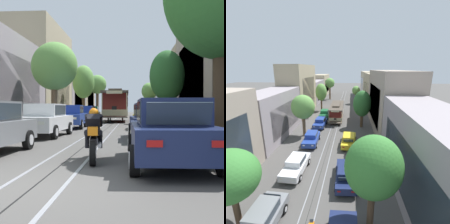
# 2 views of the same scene
# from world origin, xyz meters

# --- Properties ---
(ground_plane) EXTENTS (167.54, 167.54, 0.00)m
(ground_plane) POSITION_xyz_m (0.00, 26.81, 0.00)
(ground_plane) COLOR #4C4947
(trolley_track_rails) EXTENTS (1.14, 75.02, 0.01)m
(trolley_track_rails) POSITION_xyz_m (0.00, 31.51, 0.00)
(trolley_track_rails) COLOR gray
(trolley_track_rails) RESTS_ON ground
(building_facade_left) EXTENTS (5.26, 66.72, 10.97)m
(building_facade_left) POSITION_xyz_m (-9.23, 30.65, 4.19)
(building_facade_left) COLOR gray
(building_facade_left) RESTS_ON ground
(building_facade_right) EXTENTS (5.82, 66.72, 9.86)m
(building_facade_right) POSITION_xyz_m (9.47, 33.81, 4.45)
(building_facade_right) COLOR gray
(building_facade_right) RESTS_ON ground
(parked_car_white_second_left) EXTENTS (2.12, 4.41, 1.58)m
(parked_car_white_second_left) POSITION_xyz_m (-2.51, 9.62, 0.80)
(parked_car_white_second_left) COLOR silver
(parked_car_white_second_left) RESTS_ON ground
(parked_car_blue_mid_left) EXTENTS (2.13, 4.42, 1.58)m
(parked_car_blue_mid_left) POSITION_xyz_m (-2.51, 15.91, 0.80)
(parked_car_blue_mid_left) COLOR #233D93
(parked_car_blue_mid_left) RESTS_ON ground
(parked_car_blue_fourth_left) EXTENTS (2.12, 4.41, 1.58)m
(parked_car_blue_fourth_left) POSITION_xyz_m (-2.54, 22.48, 0.80)
(parked_car_blue_fourth_left) COLOR #233D93
(parked_car_blue_fourth_left) RESTS_ON ground
(parked_car_green_fifth_left) EXTENTS (2.13, 4.42, 1.58)m
(parked_car_green_fifth_left) POSITION_xyz_m (-2.77, 28.17, 0.80)
(parked_car_green_fifth_left) COLOR #1E6038
(parked_car_green_fifth_left) RESTS_ON ground
(parked_car_navy_near_right) EXTENTS (2.07, 4.39, 1.58)m
(parked_car_navy_near_right) POSITION_xyz_m (2.61, 2.32, 0.80)
(parked_car_navy_near_right) COLOR #19234C
(parked_car_navy_near_right) RESTS_ON ground
(parked_car_navy_second_right) EXTENTS (2.13, 4.42, 1.58)m
(parked_car_navy_second_right) POSITION_xyz_m (2.58, 8.55, 0.80)
(parked_car_navy_second_right) COLOR #19234C
(parked_car_navy_second_right) RESTS_ON ground
(parked_car_yellow_mid_right) EXTENTS (2.10, 4.40, 1.58)m
(parked_car_yellow_mid_right) POSITION_xyz_m (2.71, 15.78, 0.80)
(parked_car_yellow_mid_right) COLOR gold
(parked_car_yellow_mid_right) RESTS_ON ground
(street_tree_kerb_left_second) EXTENTS (3.58, 2.87, 6.46)m
(street_tree_kerb_left_second) POSITION_xyz_m (-4.27, 18.38, 4.55)
(street_tree_kerb_left_second) COLOR brown
(street_tree_kerb_left_second) RESTS_ON ground
(street_tree_kerb_left_mid) EXTENTS (2.72, 2.75, 6.72)m
(street_tree_kerb_left_mid) POSITION_xyz_m (-4.37, 33.35, 4.62)
(street_tree_kerb_left_mid) COLOR #4C3826
(street_tree_kerb_left_mid) RESTS_ON ground
(street_tree_kerb_left_fourth) EXTENTS (3.12, 2.75, 7.13)m
(street_tree_kerb_left_fourth) POSITION_xyz_m (-4.32, 48.43, 5.38)
(street_tree_kerb_left_fourth) COLOR brown
(street_tree_kerb_left_fourth) RESTS_ON ground
(street_tree_kerb_right_second) EXTENTS (3.16, 2.56, 6.56)m
(street_tree_kerb_right_second) POSITION_xyz_m (4.83, 22.96, 4.22)
(street_tree_kerb_right_second) COLOR #4C3826
(street_tree_kerb_right_second) RESTS_ON ground
(street_tree_kerb_right_mid) EXTENTS (2.33, 2.54, 5.26)m
(street_tree_kerb_right_mid) POSITION_xyz_m (4.28, 42.34, 3.88)
(street_tree_kerb_right_mid) COLOR brown
(street_tree_kerb_right_mid) RESTS_ON ground
(cable_car_trolley) EXTENTS (2.73, 9.16, 3.28)m
(cable_car_trolley) POSITION_xyz_m (0.00, 27.59, 1.66)
(cable_car_trolley) COLOR maroon
(cable_car_trolley) RESTS_ON ground
(motorcycle_with_rider) EXTENTS (0.61, 1.99, 1.37)m
(motorcycle_with_rider) POSITION_xyz_m (0.71, 2.76, 0.65)
(motorcycle_with_rider) COLOR black
(motorcycle_with_rider) RESTS_ON ground
(pedestrian_on_left_pavement) EXTENTS (0.55, 0.28, 1.64)m
(pedestrian_on_left_pavement) POSITION_xyz_m (-6.02, 26.43, 0.93)
(pedestrian_on_left_pavement) COLOR black
(pedestrian_on_left_pavement) RESTS_ON ground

